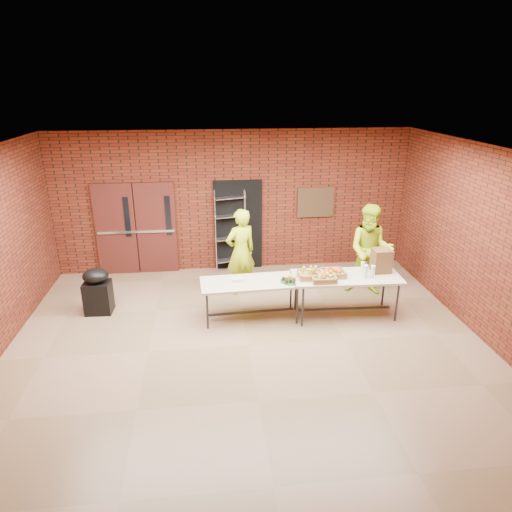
# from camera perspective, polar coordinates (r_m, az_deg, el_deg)

# --- Properties ---
(room) EXTENTS (8.08, 7.08, 3.28)m
(room) POSITION_cam_1_polar(r_m,az_deg,el_deg) (7.09, -1.04, -0.08)
(room) COLOR brown
(room) RESTS_ON ground
(double_doors) EXTENTS (1.78, 0.12, 2.10)m
(double_doors) POSITION_cam_1_polar(r_m,az_deg,el_deg) (10.62, -14.72, 3.31)
(double_doors) COLOR #461414
(double_doors) RESTS_ON room
(dark_doorway) EXTENTS (1.10, 0.06, 2.10)m
(dark_doorway) POSITION_cam_1_polar(r_m,az_deg,el_deg) (10.54, -2.25, 3.85)
(dark_doorway) COLOR black
(dark_doorway) RESTS_ON room
(bronze_plaque) EXTENTS (0.85, 0.04, 0.70)m
(bronze_plaque) POSITION_cam_1_polar(r_m,az_deg,el_deg) (10.67, 7.46, 6.68)
(bronze_plaque) COLOR #452F1B
(bronze_plaque) RESTS_ON room
(wire_rack) EXTENTS (0.73, 0.40, 1.90)m
(wire_rack) POSITION_cam_1_polar(r_m,az_deg,el_deg) (10.43, -3.22, 3.06)
(wire_rack) COLOR silver
(wire_rack) RESTS_ON room
(table_left) EXTENTS (1.85, 0.85, 0.75)m
(table_left) POSITION_cam_1_polar(r_m,az_deg,el_deg) (8.33, -0.65, -3.59)
(table_left) COLOR tan
(table_left) RESTS_ON room
(table_right) EXTENTS (2.00, 0.89, 0.81)m
(table_right) POSITION_cam_1_polar(r_m,az_deg,el_deg) (8.58, 11.23, -2.86)
(table_right) COLOR tan
(table_right) RESTS_ON room
(basket_bananas) EXTENTS (0.46, 0.35, 0.14)m
(basket_bananas) POSITION_cam_1_polar(r_m,az_deg,el_deg) (8.33, 6.89, -2.33)
(basket_bananas) COLOR olive
(basket_bananas) RESTS_ON table_right
(basket_oranges) EXTENTS (0.45, 0.35, 0.14)m
(basket_oranges) POSITION_cam_1_polar(r_m,az_deg,el_deg) (8.46, 9.52, -2.11)
(basket_oranges) COLOR olive
(basket_oranges) RESTS_ON table_right
(basket_apples) EXTENTS (0.43, 0.33, 0.13)m
(basket_apples) POSITION_cam_1_polar(r_m,az_deg,el_deg) (8.22, 8.43, -2.77)
(basket_apples) COLOR olive
(basket_apples) RESTS_ON table_right
(muffin_tray) EXTENTS (0.37, 0.37, 0.09)m
(muffin_tray) POSITION_cam_1_polar(r_m,az_deg,el_deg) (8.31, 4.33, -2.93)
(muffin_tray) COLOR #165219
(muffin_tray) RESTS_ON table_left
(napkin_box) EXTENTS (0.19, 0.13, 0.06)m
(napkin_box) POSITION_cam_1_polar(r_m,az_deg,el_deg) (8.31, -2.31, -2.96)
(napkin_box) COLOR silver
(napkin_box) RESTS_ON table_left
(coffee_dispenser) EXTENTS (0.34, 0.30, 0.44)m
(coffee_dispenser) POSITION_cam_1_polar(r_m,az_deg,el_deg) (8.80, 15.40, -0.56)
(coffee_dispenser) COLOR brown
(coffee_dispenser) RESTS_ON table_right
(cup_stack_front) EXTENTS (0.08, 0.08, 0.25)m
(cup_stack_front) POSITION_cam_1_polar(r_m,az_deg,el_deg) (8.48, 13.52, -1.90)
(cup_stack_front) COLOR silver
(cup_stack_front) RESTS_ON table_right
(cup_stack_mid) EXTENTS (0.08, 0.08, 0.23)m
(cup_stack_mid) POSITION_cam_1_polar(r_m,az_deg,el_deg) (8.53, 14.39, -1.92)
(cup_stack_mid) COLOR silver
(cup_stack_mid) RESTS_ON table_right
(cup_stack_back) EXTENTS (0.07, 0.07, 0.22)m
(cup_stack_back) POSITION_cam_1_polar(r_m,az_deg,el_deg) (8.67, 13.18, -1.44)
(cup_stack_back) COLOR silver
(cup_stack_back) RESTS_ON table_right
(covered_grill) EXTENTS (0.51, 0.43, 0.89)m
(covered_grill) POSITION_cam_1_polar(r_m,az_deg,el_deg) (9.16, -19.20, -4.14)
(covered_grill) COLOR black
(covered_grill) RESTS_ON room
(volunteer_woman) EXTENTS (0.78, 0.67, 1.81)m
(volunteer_woman) POSITION_cam_1_polar(r_m,az_deg,el_deg) (9.28, -1.92, 0.49)
(volunteer_woman) COLOR #B2D217
(volunteer_woman) RESTS_ON room
(volunteer_man) EXTENTS (1.12, 1.01, 1.89)m
(volunteer_man) POSITION_cam_1_polar(r_m,az_deg,el_deg) (9.56, 14.11, 0.73)
(volunteer_man) COLOR #B2D217
(volunteer_man) RESTS_ON room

